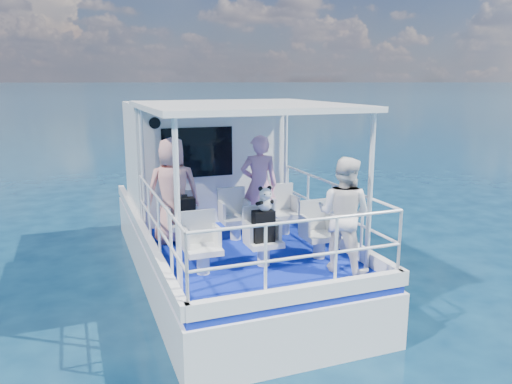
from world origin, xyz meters
The scene contains 20 objects.
ground centered at (0.00, 0.00, 0.00)m, with size 2000.00×2000.00×0.00m, color #08233C.
hull centered at (0.00, 1.00, 0.00)m, with size 3.00×7.00×1.60m, color white.
deck centered at (0.00, 1.00, 0.85)m, with size 2.90×6.90×0.10m, color #0B1E9E.
cabin centered at (0.00, 2.30, 2.00)m, with size 2.85×2.00×2.20m, color white.
canopy centered at (0.00, -0.20, 3.14)m, with size 3.00×3.20×0.08m, color white.
canopy_posts centered at (0.00, -0.25, 2.00)m, with size 2.77×2.97×2.20m.
railings centered at (0.00, -0.58, 1.40)m, with size 2.84×3.59×1.00m, color white, non-canonical shape.
seat_port_fwd centered at (-0.90, 0.20, 1.09)m, with size 0.48×0.46×0.38m, color silver.
seat_center_fwd centered at (0.00, 0.20, 1.09)m, with size 0.48×0.46×0.38m, color silver.
seat_stbd_fwd centered at (0.90, 0.20, 1.09)m, with size 0.48×0.46×0.38m, color silver.
seat_port_aft centered at (-0.90, -1.10, 1.09)m, with size 0.48×0.46×0.38m, color silver.
seat_center_aft centered at (0.00, -1.10, 1.09)m, with size 0.48×0.46×0.38m, color silver.
seat_stbd_aft centered at (0.90, -1.10, 1.09)m, with size 0.48×0.46×0.38m, color silver.
passenger_port_fwd centered at (-0.99, 0.40, 1.77)m, with size 0.65×0.46×1.74m, color pink.
passenger_stbd_fwd centered at (0.48, 0.33, 1.77)m, with size 0.63×0.41×1.73m, color pink.
passenger_stbd_aft centered at (0.97, -1.65, 1.71)m, with size 0.78×0.61×1.62m, color white.
backpack_port centered at (-0.86, 0.15, 1.49)m, with size 0.32×0.18×0.41m, color black.
backpack_center centered at (-0.03, -1.16, 1.51)m, with size 0.30×0.17×0.45m, color black.
compact_camera centered at (-0.87, 0.17, 1.72)m, with size 0.09×0.06×0.06m, color black.
panda centered at (-0.01, -1.17, 1.91)m, with size 0.23×0.19×0.35m, color silver, non-canonical shape.
Camera 1 is at (-2.50, -7.46, 3.52)m, focal length 35.00 mm.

